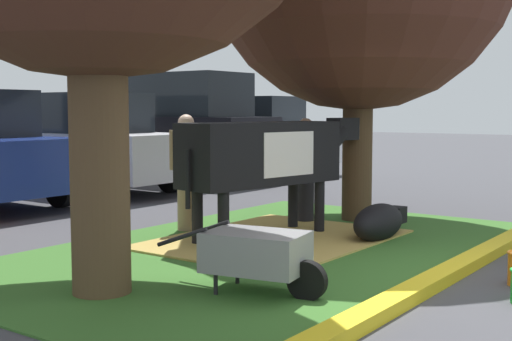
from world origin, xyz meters
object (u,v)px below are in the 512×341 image
suv_black (179,127)px  wheelbarrow (258,253)px  person_handler (186,169)px  person_visitor_near (305,167)px  calf_lying (379,222)px  sedan_silver (89,144)px  hatchback_white (255,136)px  cow_holstein (267,154)px

suv_black → wheelbarrow: bearing=-133.9°
person_handler → person_visitor_near: size_ratio=1.04×
calf_lying → sedan_silver: 7.28m
wheelbarrow → hatchback_white: size_ratio=0.37×
person_visitor_near → suv_black: bearing=58.2°
person_visitor_near → wheelbarrow: bearing=-154.4°
sedan_silver → hatchback_white: 5.38m
suv_black → sedan_silver: bearing=-179.4°
person_handler → sedan_silver: size_ratio=0.37×
sedan_silver → suv_black: bearing=0.6°
person_visitor_near → wheelbarrow: (-3.62, -1.74, -0.45)m
person_visitor_near → wheelbarrow: size_ratio=0.96×
calf_lying → person_handler: 2.71m
calf_lying → cow_holstein: bearing=122.0°
calf_lying → person_visitor_near: (0.57, 1.48, 0.60)m
calf_lying → person_visitor_near: person_visitor_near is taller
cow_holstein → person_visitor_near: bearing=10.4°
person_handler → sedan_silver: (2.28, 4.67, 0.11)m
hatchback_white → person_visitor_near: bearing=-138.8°
wheelbarrow → person_visitor_near: bearing=25.6°
calf_lying → wheelbarrow: wheelbarrow is taller
person_handler → wheelbarrow: bearing=-127.5°
person_handler → suv_black: (5.05, 4.70, 0.40)m
cow_holstein → calf_lying: 1.70m
calf_lying → hatchback_white: size_ratio=0.30×
person_visitor_near → suv_black: 6.69m
sedan_silver → calf_lying: bearing=-100.5°
cow_holstein → person_handler: size_ratio=1.91×
person_handler → suv_black: 6.91m
cow_holstein → hatchback_white: hatchback_white is taller
person_handler → hatchback_white: size_ratio=0.37×
wheelbarrow → hatchback_white: (9.74, 7.10, 0.60)m
calf_lying → suv_black: suv_black is taller
sedan_silver → person_handler: bearing=-116.0°
person_handler → person_visitor_near: person_handler is taller
suv_black → hatchback_white: size_ratio=1.05×
cow_holstein → sedan_silver: bearing=70.5°
cow_holstein → person_visitor_near: 1.39m
sedan_silver → cow_holstein: bearing=-109.5°
cow_holstein → calf_lying: cow_holstein is taller
suv_black → hatchback_white: suv_black is taller
person_visitor_near → hatchback_white: (6.12, 5.36, 0.15)m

